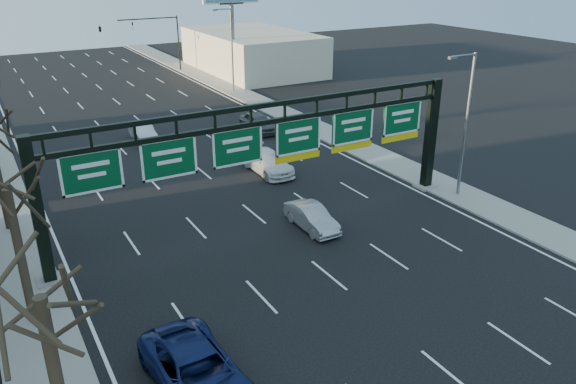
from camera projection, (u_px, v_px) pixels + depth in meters
ground at (353, 295)px, 25.40m from camera, size 160.00×160.00×0.00m
sidewalk_left at (2, 198)px, 35.44m from camera, size 3.00×120.00×0.12m
sidewalk_right at (336, 137)px, 47.22m from camera, size 3.00×120.00×0.12m
lane_markings at (193, 164)px, 41.35m from camera, size 21.60×120.00×0.01m
sign_gantry at (271, 149)px, 30.05m from camera, size 24.60×1.20×7.20m
building_right_distant at (252, 51)px, 73.50m from camera, size 12.00×20.00×5.00m
tree_near at (32, 261)px, 13.40m from camera, size 3.60×3.60×8.86m
tree_gantry at (1, 163)px, 20.72m from camera, size 3.60×3.60×8.48m
streetlight_near at (466, 118)px, 33.94m from camera, size 2.15×0.22×9.00m
streetlight_far at (231, 46)px, 61.05m from camera, size 2.15×0.22×9.00m
billboard_right at (231, 3)px, 64.63m from camera, size 7.00×0.50×12.00m
traffic_signal_mast at (131, 31)px, 69.73m from camera, size 10.16×0.54×7.00m
car_blue_suv at (197, 373)px, 19.52m from camera, size 2.88×5.91×1.62m
car_silver_sedan at (312, 217)px, 31.38m from camera, size 1.42×4.04×1.33m
car_white_wagon at (268, 162)px, 39.54m from camera, size 2.10×5.17×1.50m
car_grey_far at (259, 122)px, 48.67m from camera, size 1.95×4.72×1.60m
car_silver_distant at (143, 133)px, 46.08m from camera, size 1.69×4.42×1.44m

